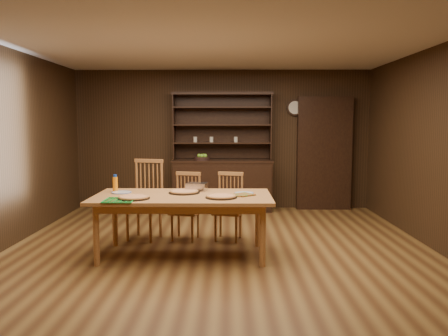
{
  "coord_description": "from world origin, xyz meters",
  "views": [
    {
      "loc": [
        0.12,
        -5.25,
        1.63
      ],
      "look_at": [
        0.06,
        0.4,
        1.04
      ],
      "focal_mm": 35.0,
      "sensor_mm": 36.0,
      "label": 1
    }
  ],
  "objects_px": {
    "chair_center": "(187,204)",
    "dining_table": "(183,201)",
    "juice_bottle": "(115,184)",
    "chair_left": "(146,196)",
    "chair_right": "(229,204)",
    "china_hutch": "(222,178)"
  },
  "relations": [
    {
      "from": "chair_center",
      "to": "dining_table",
      "type": "bearing_deg",
      "value": -74.75
    },
    {
      "from": "dining_table",
      "to": "juice_bottle",
      "type": "distance_m",
      "value": 0.93
    },
    {
      "from": "chair_left",
      "to": "chair_right",
      "type": "bearing_deg",
      "value": 13.25
    },
    {
      "from": "juice_bottle",
      "to": "china_hutch",
      "type": "bearing_deg",
      "value": 62.47
    },
    {
      "from": "chair_right",
      "to": "juice_bottle",
      "type": "xyz_separation_m",
      "value": [
        -1.45,
        -0.54,
        0.36
      ]
    },
    {
      "from": "juice_bottle",
      "to": "chair_center",
      "type": "bearing_deg",
      "value": 32.8
    },
    {
      "from": "dining_table",
      "to": "chair_center",
      "type": "xyz_separation_m",
      "value": [
        -0.03,
        0.8,
        -0.19
      ]
    },
    {
      "from": "juice_bottle",
      "to": "chair_right",
      "type": "bearing_deg",
      "value": 20.5
    },
    {
      "from": "chair_right",
      "to": "juice_bottle",
      "type": "distance_m",
      "value": 1.59
    },
    {
      "from": "chair_center",
      "to": "chair_left",
      "type": "bearing_deg",
      "value": -170.03
    },
    {
      "from": "dining_table",
      "to": "chair_left",
      "type": "distance_m",
      "value": 1.03
    },
    {
      "from": "china_hutch",
      "to": "dining_table",
      "type": "relative_size",
      "value": 1.02
    },
    {
      "from": "chair_center",
      "to": "juice_bottle",
      "type": "height_order",
      "value": "juice_bottle"
    },
    {
      "from": "china_hutch",
      "to": "chair_right",
      "type": "height_order",
      "value": "china_hutch"
    },
    {
      "from": "chair_left",
      "to": "chair_center",
      "type": "xyz_separation_m",
      "value": [
        0.57,
        -0.03,
        -0.1
      ]
    },
    {
      "from": "chair_left",
      "to": "dining_table",
      "type": "bearing_deg",
      "value": -39.0
    },
    {
      "from": "dining_table",
      "to": "chair_left",
      "type": "height_order",
      "value": "chair_left"
    },
    {
      "from": "chair_right",
      "to": "chair_center",
      "type": "bearing_deg",
      "value": -167.01
    },
    {
      "from": "chair_left",
      "to": "chair_center",
      "type": "height_order",
      "value": "chair_left"
    },
    {
      "from": "chair_right",
      "to": "chair_left",
      "type": "bearing_deg",
      "value": -168.15
    },
    {
      "from": "chair_center",
      "to": "chair_right",
      "type": "bearing_deg",
      "value": 12.32
    },
    {
      "from": "dining_table",
      "to": "juice_bottle",
      "type": "relative_size",
      "value": 9.78
    }
  ]
}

